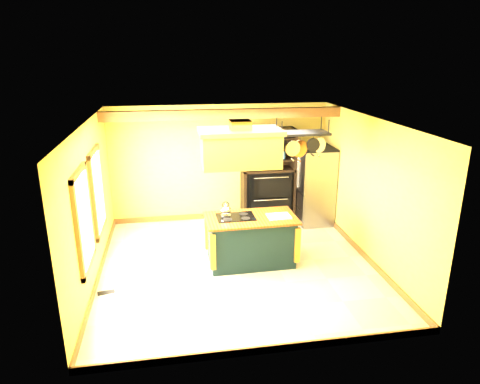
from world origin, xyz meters
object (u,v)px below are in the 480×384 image
object	(u,v)px
kitchen_island	(251,240)
range_hood	(240,147)
refrigerator	(314,187)
pot_rack	(302,139)
hutch	(268,184)

from	to	relation	value
kitchen_island	range_hood	bearing A→B (deg)	179.23
refrigerator	range_hood	bearing A→B (deg)	-138.32
pot_rack	hutch	bearing A→B (deg)	92.37
pot_rack	range_hood	bearing A→B (deg)	-179.45
kitchen_island	range_hood	size ratio (longest dim) A/B	1.18
refrigerator	pot_rack	bearing A→B (deg)	-117.24
refrigerator	kitchen_island	bearing A→B (deg)	-135.40
kitchen_island	refrigerator	xyz separation A→B (m)	(1.83, 1.80, 0.38)
kitchen_island	range_hood	distance (m)	1.79
kitchen_island	pot_rack	bearing A→B (deg)	-0.38
refrigerator	hutch	size ratio (longest dim) A/B	0.81
range_hood	pot_rack	world-z (taller)	same
range_hood	hutch	xyz separation A→B (m)	(1.01, 2.17, -1.40)
pot_rack	refrigerator	distance (m)	2.51
range_hood	hutch	world-z (taller)	range_hood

